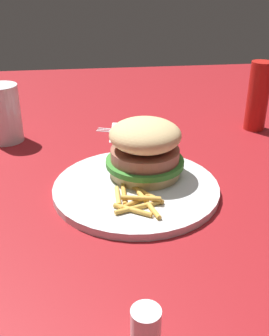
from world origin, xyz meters
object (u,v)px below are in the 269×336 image
object	(u,v)px
plate	(134,188)
drink_glass	(4,117)
salt_shaker	(146,333)
fries_pile	(136,201)
sandwich	(145,148)
fork	(136,131)
napkin	(137,132)
ketchup_bottle	(258,96)

from	to	relation	value
plate	drink_glass	xyz separation A→B (m)	(-0.24, -0.23, 0.04)
drink_glass	salt_shaker	distance (m)	0.57
plate	fries_pile	size ratio (longest dim) A/B	2.57
sandwich	fork	size ratio (longest dim) A/B	0.75
sandwich	fries_pile	world-z (taller)	sandwich
sandwich	napkin	size ratio (longest dim) A/B	1.16
fries_pile	drink_glass	size ratio (longest dim) A/B	0.89
fries_pile	salt_shaker	xyz separation A→B (m)	(0.24, -0.02, 0.01)
plate	fries_pile	distance (m)	0.05
ketchup_bottle	salt_shaker	size ratio (longest dim) A/B	2.62
ketchup_bottle	drink_glass	bearing A→B (deg)	-90.05
drink_glass	ketchup_bottle	xyz separation A→B (m)	(0.00, 0.52, 0.02)
drink_glass	ketchup_bottle	world-z (taller)	ketchup_bottle
plate	salt_shaker	size ratio (longest dim) A/B	4.73
fork	ketchup_bottle	bearing A→B (deg)	87.86
sandwich	ketchup_bottle	xyz separation A→B (m)	(-0.20, 0.27, 0.01)
plate	salt_shaker	bearing A→B (deg)	-5.25
fries_pile	salt_shaker	world-z (taller)	salt_shaker
plate	fries_pile	bearing A→B (deg)	-4.76
fork	salt_shaker	size ratio (longest dim) A/B	3.08
drink_glass	plate	bearing A→B (deg)	44.32
salt_shaker	drink_glass	bearing A→B (deg)	-159.18
sandwich	fries_pile	size ratio (longest dim) A/B	1.26
fork	drink_glass	world-z (taller)	drink_glass
napkin	fork	world-z (taller)	fork
fries_pile	napkin	size ratio (longest dim) A/B	0.92
sandwich	fork	xyz separation A→B (m)	(-0.21, 0.01, -0.05)
plate	drink_glass	distance (m)	0.33
plate	sandwich	xyz separation A→B (m)	(-0.04, 0.02, 0.05)
salt_shaker	napkin	bearing A→B (deg)	173.36
fries_pile	drink_glass	xyz separation A→B (m)	(-0.29, -0.23, 0.03)
salt_shaker	fork	bearing A→B (deg)	173.52
napkin	salt_shaker	xyz separation A→B (m)	(0.54, -0.06, 0.03)
sandwich	ketchup_bottle	bearing A→B (deg)	126.65
salt_shaker	fries_pile	bearing A→B (deg)	174.64
plate	ketchup_bottle	world-z (taller)	ketchup_bottle
sandwich	salt_shaker	xyz separation A→B (m)	(0.33, -0.05, -0.03)
drink_glass	napkin	bearing A→B (deg)	91.86
salt_shaker	ketchup_bottle	bearing A→B (deg)	149.24
sandwich	napkin	xyz separation A→B (m)	(-0.21, 0.01, -0.06)
ketchup_bottle	fries_pile	bearing A→B (deg)	-45.55
fork	drink_glass	xyz separation A→B (m)	(0.01, -0.26, 0.05)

